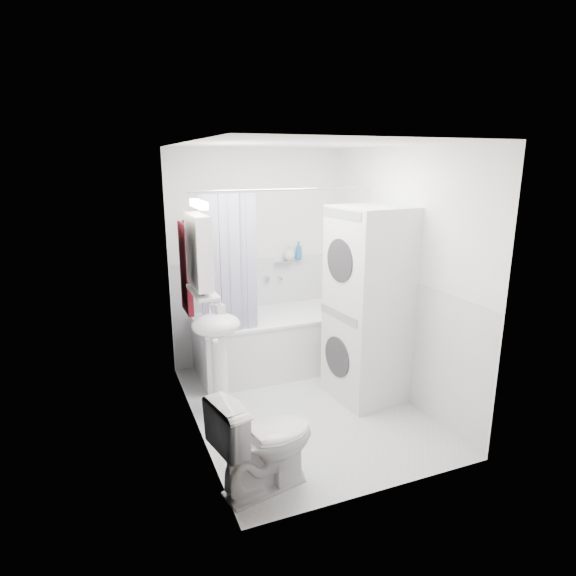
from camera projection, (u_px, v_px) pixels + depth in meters
name	position (u px, v px, depth m)	size (l,w,h in m)	color
floor	(304.00, 407.00, 4.57)	(2.60, 2.60, 0.00)	silver
room_walls	(305.00, 253.00, 4.19)	(2.60, 2.60, 2.60)	white
wainscot	(292.00, 338.00, 4.68)	(1.98, 2.58, 2.58)	white
door	(215.00, 341.00, 3.47)	(0.05, 2.00, 2.00)	brown
bathtub	(274.00, 339.00, 5.31)	(1.69, 0.80, 0.64)	silver
tub_spout	(279.00, 278.00, 5.53)	(0.04, 0.04, 0.12)	silver
curtain_rod	(284.00, 189.00, 4.59)	(0.02, 0.02, 1.87)	silver
shower_curtain	(230.00, 271.00, 4.58)	(0.55, 0.02, 1.45)	#181448
sink	(217.00, 340.00, 4.32)	(0.44, 0.37, 1.04)	white
medicine_cabinet	(199.00, 249.00, 3.93)	(0.13, 0.50, 0.71)	silver
shelf	(203.00, 292.00, 4.03)	(0.18, 0.54, 0.03)	silver
shower_caddy	(284.00, 262.00, 5.49)	(0.22, 0.06, 0.02)	silver
towel	(186.00, 266.00, 4.41)	(0.07, 0.36, 0.86)	maroon
washer_dryer	(370.00, 305.00, 4.57)	(0.73, 0.72, 1.87)	silver
toilet	(264.00, 441.00, 3.36)	(0.42, 0.75, 0.73)	white
soap_pump	(220.00, 313.00, 4.29)	(0.08, 0.17, 0.08)	gray
shelf_bottle	(206.00, 291.00, 3.88)	(0.07, 0.18, 0.07)	gray
shelf_cup	(199.00, 281.00, 4.12)	(0.10, 0.09, 0.10)	gray
shampoo_a	(289.00, 255.00, 5.49)	(0.13, 0.17, 0.13)	gray
shampoo_b	(298.00, 256.00, 5.54)	(0.08, 0.21, 0.08)	#27659F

